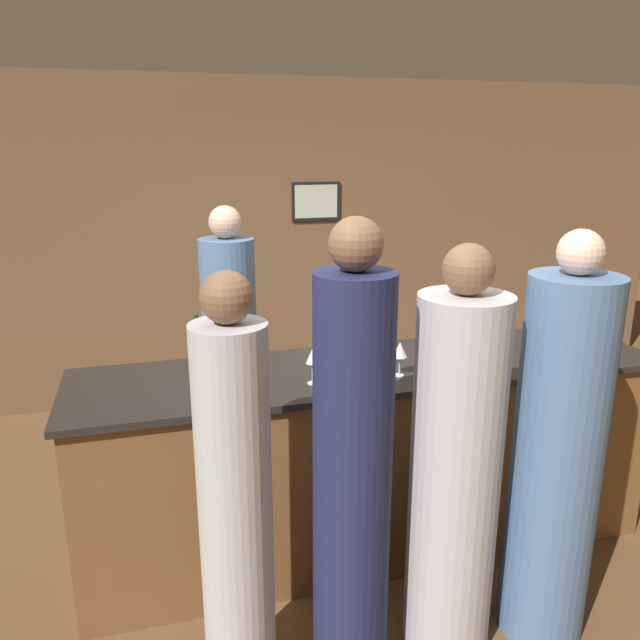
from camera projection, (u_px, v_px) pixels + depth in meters
The scene contains 12 objects.
ground_plane at pixel (368, 541), 3.67m from camera, with size 14.00×14.00×0.00m, color brown.
back_wall at pixel (277, 241), 5.60m from camera, with size 8.00×0.08×2.80m.
bar_counter at pixel (370, 457), 3.52m from camera, with size 3.19×0.78×1.10m.
bartender at pixel (231, 366), 3.98m from camera, with size 0.34×0.34×1.90m.
guest_0 at pixel (557, 459), 2.79m from camera, with size 0.39×0.39×1.92m.
guest_1 at pixel (455, 473), 2.72m from camera, with size 0.40×0.40×1.88m.
guest_2 at pixel (352, 475), 2.56m from camera, with size 0.33×0.33×2.00m.
guest_3 at pixel (236, 511), 2.45m from camera, with size 0.29×0.29×1.83m.
wine_bottle_0 at pixel (198, 347), 3.33m from camera, with size 0.07×0.07×0.29m.
wine_glass_0 at pixel (312, 357), 3.08m from camera, with size 0.07×0.07×0.18m.
wine_glass_1 at pixel (400, 350), 3.18m from camera, with size 0.08×0.08×0.18m.
wine_glass_2 at pixel (439, 344), 3.33m from camera, with size 0.07×0.07×0.17m.
Camera 1 is at (-1.13, -2.97, 2.26)m, focal length 35.00 mm.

